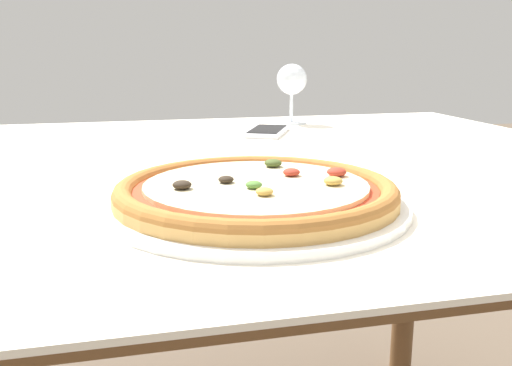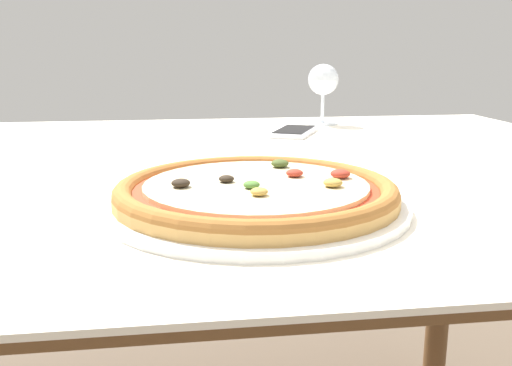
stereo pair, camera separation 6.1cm
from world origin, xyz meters
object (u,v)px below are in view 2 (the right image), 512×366
object	(u,v)px
wine_glass_far_left	(323,82)
cell_phone	(294,132)
pizza_plate	(256,194)

from	to	relation	value
wine_glass_far_left	cell_phone	xyz separation A→B (m)	(-0.10, -0.15, -0.09)
wine_glass_far_left	cell_phone	world-z (taller)	wine_glass_far_left
pizza_plate	wine_glass_far_left	size ratio (longest dim) A/B	2.45
wine_glass_far_left	cell_phone	distance (m)	0.20
pizza_plate	wine_glass_far_left	distance (m)	0.75
cell_phone	wine_glass_far_left	bearing A→B (deg)	56.70
pizza_plate	cell_phone	size ratio (longest dim) A/B	2.13
wine_glass_far_left	pizza_plate	bearing A→B (deg)	-110.10
cell_phone	pizza_plate	bearing A→B (deg)	-105.98
pizza_plate	wine_glass_far_left	xyz separation A→B (m)	(0.25, 0.70, 0.08)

